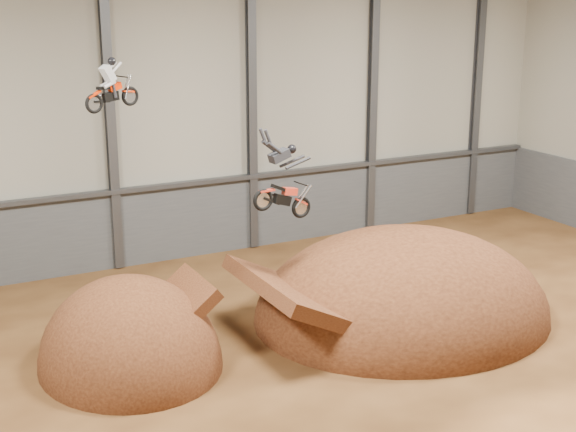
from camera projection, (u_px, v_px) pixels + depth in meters
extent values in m
plane|color=#452812|center=(357.00, 392.00, 24.90)|extent=(40.00, 40.00, 0.00)
cube|color=#A5A392|center=(182.00, 107.00, 35.85)|extent=(40.00, 0.10, 14.00)
cube|color=#515458|center=(187.00, 221.00, 37.18)|extent=(39.80, 0.18, 3.50)
cube|color=#47494F|center=(187.00, 184.00, 36.57)|extent=(39.80, 0.35, 0.20)
cube|color=#47494F|center=(110.00, 113.00, 34.20)|extent=(0.40, 0.36, 13.90)
cube|color=#47494F|center=(252.00, 103.00, 37.15)|extent=(0.40, 0.36, 13.90)
cube|color=#47494F|center=(372.00, 95.00, 40.10)|extent=(0.40, 0.36, 13.90)
cube|color=#47494F|center=(477.00, 88.00, 43.04)|extent=(0.40, 0.36, 13.90)
ellipsoid|color=#3F1E0F|center=(131.00, 364.00, 26.73)|extent=(5.98, 6.90, 5.98)
ellipsoid|color=#3F1E0F|center=(402.00, 316.00, 30.72)|extent=(11.61, 10.27, 6.70)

